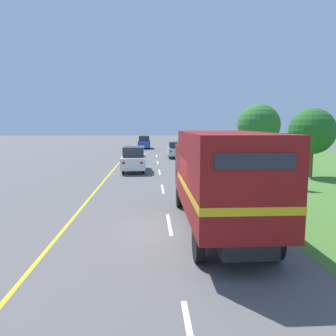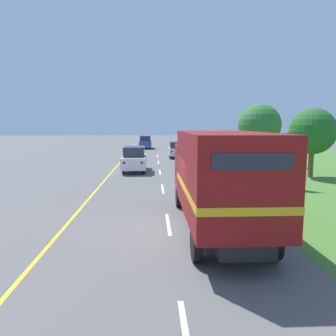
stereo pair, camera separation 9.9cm
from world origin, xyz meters
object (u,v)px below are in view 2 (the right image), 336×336
lead_car_white (135,159)px  lead_car_silver_ahead (177,150)px  highway_sign (274,153)px  horse_trailer_truck (218,176)px  roadside_tree_near (313,131)px  lead_car_blue_ahead (145,142)px  roadside_tree_mid (260,125)px

lead_car_white → lead_car_silver_ahead: 11.10m
lead_car_white → highway_sign: 10.99m
horse_trailer_truck → roadside_tree_near: roadside_tree_near is taller
lead_car_white → lead_car_silver_ahead: lead_car_white is taller
lead_car_silver_ahead → lead_car_blue_ahead: bearing=104.7°
horse_trailer_truck → highway_sign: bearing=58.0°
horse_trailer_truck → lead_car_blue_ahead: (-3.27, 39.23, -0.94)m
lead_car_white → highway_sign: size_ratio=1.44×
highway_sign → roadside_tree_near: 5.55m
lead_car_blue_ahead → highway_sign: 32.72m
lead_car_blue_ahead → horse_trailer_truck: bearing=-85.2°
lead_car_blue_ahead → lead_car_silver_ahead: bearing=-75.3°
lead_car_silver_ahead → horse_trailer_truck: bearing=-91.1°
horse_trailer_truck → roadside_tree_near: 14.23m
lead_car_white → highway_sign: (8.28, -7.15, 1.05)m
lead_car_white → lead_car_blue_ahead: 24.57m
horse_trailer_truck → lead_car_blue_ahead: size_ratio=1.73×
horse_trailer_truck → roadside_tree_mid: roadside_tree_mid is taller
lead_car_silver_ahead → lead_car_blue_ahead: (-3.73, 14.23, 0.08)m
lead_car_blue_ahead → roadside_tree_mid: (10.73, -20.65, 2.57)m
horse_trailer_truck → lead_car_blue_ahead: bearing=94.8°
lead_car_silver_ahead → roadside_tree_mid: size_ratio=0.70×
highway_sign → roadside_tree_near: bearing=42.6°
horse_trailer_truck → roadside_tree_mid: size_ratio=1.44×
lead_car_blue_ahead → roadside_tree_mid: roadside_tree_mid is taller
horse_trailer_truck → lead_car_silver_ahead: 25.02m
lead_car_blue_ahead → roadside_tree_near: roadside_tree_near is taller
roadside_tree_near → roadside_tree_mid: size_ratio=0.87×
lead_car_blue_ahead → roadside_tree_near: size_ratio=0.96×
lead_car_blue_ahead → highway_sign: (7.96, -31.72, 1.05)m
horse_trailer_truck → lead_car_white: size_ratio=1.75×
lead_car_silver_ahead → lead_car_blue_ahead: 14.72m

